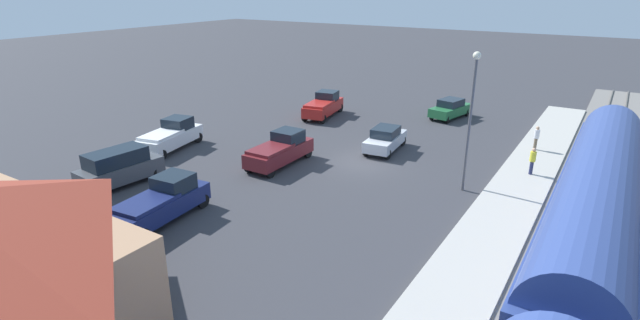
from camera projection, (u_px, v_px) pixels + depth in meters
ground_plane at (360, 163)px, 32.64m from camera, size 200.00×200.00×0.00m
railway_track at (594, 211)px, 25.59m from camera, size 4.80×70.00×0.30m
platform at (515, 194)px, 27.58m from camera, size 3.20×46.00×0.30m
pedestrian_on_platform at (536, 136)px, 34.08m from camera, size 0.36×0.36×1.71m
pedestrian_waiting_far at (533, 159)px, 29.66m from camera, size 0.36×0.36×1.71m
suv_charcoal at (119, 167)px, 28.79m from camera, size 2.41×5.06×2.22m
pickup_navy at (162, 201)px, 24.56m from camera, size 2.45×5.56×2.14m
pickup_red at (324, 105)px, 43.74m from camera, size 2.88×5.66×2.14m
sedan_green at (450, 109)px, 43.22m from camera, size 2.73×4.78×1.74m
sedan_silver at (385, 139)px, 34.84m from camera, size 2.26×4.65×1.74m
pickup_maroon at (280, 150)px, 32.13m from camera, size 2.02×5.42×2.14m
pickup_white at (171, 136)px, 35.09m from camera, size 2.99×5.68×2.14m
light_pole_near_platform at (471, 107)px, 26.69m from camera, size 0.44×0.44×8.05m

